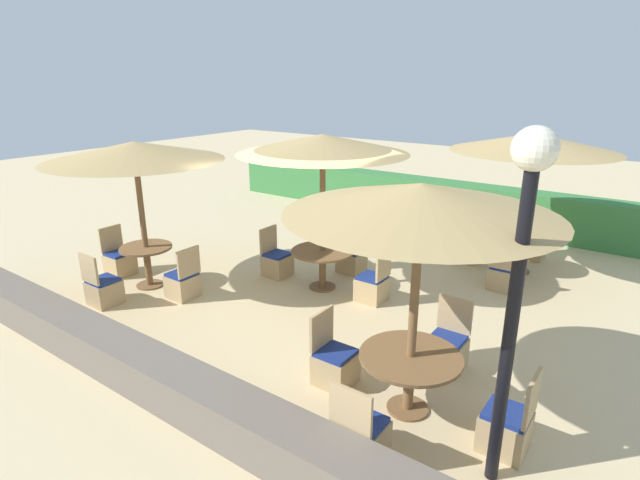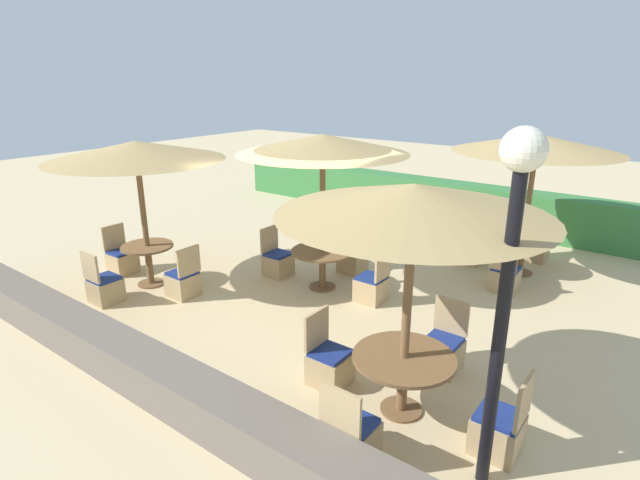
# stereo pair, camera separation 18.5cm
# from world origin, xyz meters

# --- Properties ---
(ground_plane) EXTENTS (40.00, 40.00, 0.00)m
(ground_plane) POSITION_xyz_m (0.00, 0.00, 0.00)
(ground_plane) COLOR #D1BA8C
(hedge_row) EXTENTS (13.00, 0.70, 1.06)m
(hedge_row) POSITION_xyz_m (0.00, 6.02, 0.53)
(hedge_row) COLOR #387A3D
(hedge_row) RESTS_ON ground_plane
(stone_border) EXTENTS (10.00, 0.56, 0.51)m
(stone_border) POSITION_xyz_m (0.00, -3.16, 0.25)
(stone_border) COLOR #6B6056
(stone_border) RESTS_ON ground_plane
(lamp_post) EXTENTS (0.36, 0.36, 3.32)m
(lamp_post) POSITION_xyz_m (3.97, -2.11, 2.35)
(lamp_post) COLOR black
(lamp_post) RESTS_ON ground_plane
(parasol_back_right) EXTENTS (2.98, 2.98, 2.68)m
(parasol_back_right) POSITION_xyz_m (2.71, 3.47, 2.51)
(parasol_back_right) COLOR brown
(parasol_back_right) RESTS_ON ground_plane
(round_table_back_right) EXTENTS (1.10, 1.10, 0.74)m
(round_table_back_right) POSITION_xyz_m (2.71, 3.47, 0.58)
(round_table_back_right) COLOR brown
(round_table_back_right) RESTS_ON ground_plane
(patio_chair_back_right_north) EXTENTS (0.46, 0.46, 0.93)m
(patio_chair_back_right_north) POSITION_xyz_m (2.75, 4.43, 0.26)
(patio_chair_back_right_north) COLOR tan
(patio_chair_back_right_north) RESTS_ON ground_plane
(patio_chair_back_right_south) EXTENTS (0.46, 0.46, 0.93)m
(patio_chair_back_right_south) POSITION_xyz_m (2.73, 2.43, 0.26)
(patio_chair_back_right_south) COLOR tan
(patio_chair_back_right_south) RESTS_ON ground_plane
(patio_chair_back_right_west) EXTENTS (0.46, 0.46, 0.93)m
(patio_chair_back_right_west) POSITION_xyz_m (1.69, 3.43, 0.26)
(patio_chair_back_right_west) COLOR tan
(patio_chair_back_right_west) RESTS_ON ground_plane
(parasol_center) EXTENTS (2.90, 2.90, 2.75)m
(parasol_center) POSITION_xyz_m (0.05, 0.60, 2.58)
(parasol_center) COLOR brown
(parasol_center) RESTS_ON ground_plane
(round_table_center) EXTENTS (1.11, 1.11, 0.72)m
(round_table_center) POSITION_xyz_m (0.05, 0.60, 0.57)
(round_table_center) COLOR brown
(round_table_center) RESTS_ON ground_plane
(patio_chair_center_east) EXTENTS (0.46, 0.46, 0.93)m
(patio_chair_center_east) POSITION_xyz_m (1.06, 0.65, 0.26)
(patio_chair_center_east) COLOR tan
(patio_chair_center_east) RESTS_ON ground_plane
(patio_chair_center_north) EXTENTS (0.46, 0.46, 0.93)m
(patio_chair_center_north) POSITION_xyz_m (0.06, 1.59, 0.26)
(patio_chair_center_north) COLOR tan
(patio_chair_center_north) RESTS_ON ground_plane
(patio_chair_center_west) EXTENTS (0.46, 0.46, 0.93)m
(patio_chair_center_west) POSITION_xyz_m (-1.01, 0.58, 0.26)
(patio_chair_center_west) COLOR tan
(patio_chair_center_west) RESTS_ON ground_plane
(parasol_front_right) EXTENTS (2.82, 2.82, 2.66)m
(parasol_front_right) POSITION_xyz_m (2.86, -1.66, 2.49)
(parasol_front_right) COLOR brown
(parasol_front_right) RESTS_ON ground_plane
(round_table_front_right) EXTENTS (1.15, 1.15, 0.71)m
(round_table_front_right) POSITION_xyz_m (2.86, -1.66, 0.58)
(round_table_front_right) COLOR brown
(round_table_front_right) RESTS_ON ground_plane
(patio_chair_front_right_east) EXTENTS (0.46, 0.46, 0.93)m
(patio_chair_front_right_east) POSITION_xyz_m (3.96, -1.66, 0.26)
(patio_chair_front_right_east) COLOR tan
(patio_chair_front_right_east) RESTS_ON ground_plane
(patio_chair_front_right_west) EXTENTS (0.46, 0.46, 0.93)m
(patio_chair_front_right_west) POSITION_xyz_m (1.87, -1.71, 0.26)
(patio_chair_front_right_west) COLOR tan
(patio_chair_front_right_west) RESTS_ON ground_plane
(patio_chair_front_right_north) EXTENTS (0.46, 0.46, 0.93)m
(patio_chair_front_right_north) POSITION_xyz_m (2.88, -0.57, 0.26)
(patio_chair_front_right_north) COLOR tan
(patio_chair_front_right_north) RESTS_ON ground_plane
(patio_chair_front_right_south) EXTENTS (0.46, 0.46, 0.93)m
(patio_chair_front_right_south) POSITION_xyz_m (2.82, -2.66, 0.26)
(patio_chair_front_right_south) COLOR tan
(patio_chair_front_right_south) RESTS_ON ground_plane
(parasol_front_left) EXTENTS (3.00, 3.00, 2.62)m
(parasol_front_left) POSITION_xyz_m (-2.57, -1.17, 2.45)
(parasol_front_left) COLOR brown
(parasol_front_left) RESTS_ON ground_plane
(round_table_front_left) EXTENTS (0.92, 0.92, 0.76)m
(round_table_front_left) POSITION_xyz_m (-2.57, -1.17, 0.56)
(round_table_front_left) COLOR brown
(round_table_front_left) RESTS_ON ground_plane
(patio_chair_front_left_east) EXTENTS (0.46, 0.46, 0.93)m
(patio_chair_front_left_east) POSITION_xyz_m (-1.67, -1.13, 0.26)
(patio_chair_front_left_east) COLOR tan
(patio_chair_front_left_east) RESTS_ON ground_plane
(patio_chair_front_left_west) EXTENTS (0.46, 0.46, 0.93)m
(patio_chair_front_left_west) POSITION_xyz_m (-3.51, -1.14, 0.26)
(patio_chair_front_left_west) COLOR tan
(patio_chair_front_left_west) RESTS_ON ground_plane
(patio_chair_front_left_south) EXTENTS (0.46, 0.46, 0.93)m
(patio_chair_front_left_south) POSITION_xyz_m (-2.54, -2.09, 0.26)
(patio_chair_front_left_south) COLOR tan
(patio_chair_front_left_south) RESTS_ON ground_plane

